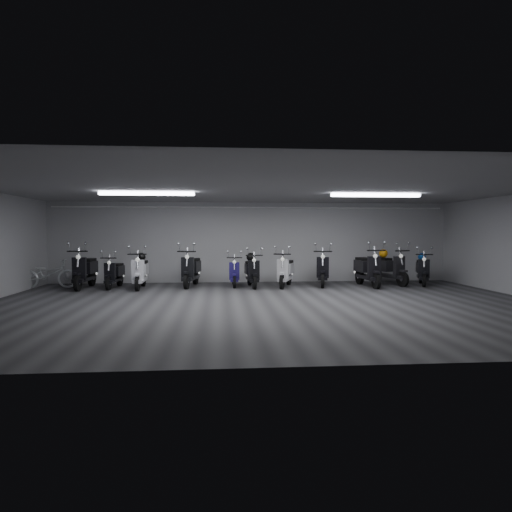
{
  "coord_description": "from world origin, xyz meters",
  "views": [
    {
      "loc": [
        -1.17,
        -10.61,
        1.74
      ],
      "look_at": [
        -0.08,
        2.5,
        1.05
      ],
      "focal_mm": 31.22,
      "sensor_mm": 36.0,
      "label": 1
    }
  ],
  "objects": [
    {
      "name": "back_wall",
      "position": [
        0.0,
        5.0,
        1.4
      ],
      "size": [
        14.0,
        0.01,
        2.8
      ],
      "primitive_type": "cube",
      "color": "#ACACAE",
      "rests_on": "ground"
    },
    {
      "name": "scooter_1",
      "position": [
        -4.45,
        3.59,
        0.61
      ],
      "size": [
        0.69,
        1.67,
        1.21
      ],
      "primitive_type": null,
      "rotation": [
        0.0,
        0.0,
        -0.09
      ],
      "color": "black",
      "rests_on": "floor"
    },
    {
      "name": "scooter_4",
      "position": [
        -0.69,
        3.77,
        0.6
      ],
      "size": [
        0.55,
        1.61,
        1.19
      ],
      "primitive_type": null,
      "rotation": [
        0.0,
        0.0,
        -0.01
      ],
      "color": "navy",
      "rests_on": "floor"
    },
    {
      "name": "front_wall",
      "position": [
        0.0,
        -5.0,
        1.4
      ],
      "size": [
        14.0,
        0.01,
        2.8
      ],
      "primitive_type": "cube",
      "color": "#ACACAE",
      "rests_on": "ground"
    },
    {
      "name": "helmet_2",
      "position": [
        4.38,
        4.01,
        1.04
      ],
      "size": [
        0.29,
        0.29,
        0.29
      ],
      "primitive_type": "sphere",
      "color": "orange",
      "rests_on": "scooter_9"
    },
    {
      "name": "scooter_2",
      "position": [
        -3.61,
        3.37,
        0.68
      ],
      "size": [
        0.66,
        1.85,
        1.37
      ],
      "primitive_type": null,
      "rotation": [
        0.0,
        0.0,
        0.02
      ],
      "color": "silver",
      "rests_on": "floor"
    },
    {
      "name": "helmet_0",
      "position": [
        5.65,
        3.82,
        0.93
      ],
      "size": [
        0.26,
        0.26,
        0.26
      ],
      "primitive_type": "sphere",
      "color": "#0E45A0",
      "rests_on": "scooter_10"
    },
    {
      "name": "scooter_3",
      "position": [
        -2.07,
        3.76,
        0.72
      ],
      "size": [
        0.95,
        2.02,
        1.44
      ],
      "primitive_type": null,
      "rotation": [
        0.0,
        0.0,
        -0.16
      ],
      "color": "black",
      "rests_on": "floor"
    },
    {
      "name": "scooter_9",
      "position": [
        4.47,
        3.76,
        0.72
      ],
      "size": [
        1.28,
        2.04,
        1.44
      ],
      "primitive_type": null,
      "rotation": [
        0.0,
        0.0,
        0.36
      ],
      "color": "black",
      "rests_on": "floor"
    },
    {
      "name": "scooter_5",
      "position": [
        -0.13,
        3.47,
        0.65
      ],
      "size": [
        0.69,
        1.78,
        1.3
      ],
      "primitive_type": null,
      "rotation": [
        0.0,
        0.0,
        0.06
      ],
      "color": "black",
      "rests_on": "floor"
    },
    {
      "name": "scooter_10",
      "position": [
        5.56,
        3.6,
        0.65
      ],
      "size": [
        1.15,
        1.84,
        1.3
      ],
      "primitive_type": null,
      "rotation": [
        0.0,
        0.0,
        -0.35
      ],
      "color": "black",
      "rests_on": "floor"
    },
    {
      "name": "helmet_1",
      "position": [
        -3.62,
        3.62,
        0.98
      ],
      "size": [
        0.26,
        0.26,
        0.26
      ],
      "primitive_type": "sphere",
      "color": "black",
      "rests_on": "scooter_2"
    },
    {
      "name": "fluor_strip_right",
      "position": [
        3.0,
        1.0,
        2.74
      ],
      "size": [
        2.4,
        0.18,
        0.08
      ],
      "primitive_type": "cube",
      "color": "white",
      "rests_on": "ceiling"
    },
    {
      "name": "floor",
      "position": [
        0.0,
        0.0,
        -0.01
      ],
      "size": [
        14.0,
        10.0,
        0.01
      ],
      "primitive_type": "cube",
      "color": "#363538",
      "rests_on": "ground"
    },
    {
      "name": "fluor_strip_left",
      "position": [
        -3.0,
        1.0,
        2.74
      ],
      "size": [
        2.4,
        0.18,
        0.08
      ],
      "primitive_type": "cube",
      "color": "white",
      "rests_on": "ceiling"
    },
    {
      "name": "conduit",
      "position": [
        0.0,
        4.92,
        2.62
      ],
      "size": [
        13.6,
        0.05,
        0.05
      ],
      "primitive_type": "cylinder",
      "rotation": [
        0.0,
        1.57,
        0.0
      ],
      "color": "white",
      "rests_on": "back_wall"
    },
    {
      "name": "scooter_7",
      "position": [
        2.22,
        3.71,
        0.71
      ],
      "size": [
        1.07,
        2.02,
        1.43
      ],
      "primitive_type": null,
      "rotation": [
        0.0,
        0.0,
        -0.23
      ],
      "color": "black",
      "rests_on": "floor"
    },
    {
      "name": "helmet_3",
      "position": [
        -0.15,
        3.72,
        0.95
      ],
      "size": [
        0.29,
        0.29,
        0.29
      ],
      "primitive_type": "sphere",
      "color": "black",
      "rests_on": "scooter_5"
    },
    {
      "name": "scooter_0",
      "position": [
        -5.34,
        3.58,
        0.74
      ],
      "size": [
        0.73,
        2.01,
        1.48
      ],
      "primitive_type": null,
      "rotation": [
        0.0,
        0.0,
        -0.03
      ],
      "color": "black",
      "rests_on": "floor"
    },
    {
      "name": "bicycle",
      "position": [
        -6.5,
        3.71,
        0.55
      ],
      "size": [
        1.77,
        0.78,
        1.11
      ],
      "primitive_type": "imported",
      "rotation": [
        0.0,
        0.0,
        1.67
      ],
      "color": "white",
      "rests_on": "floor"
    },
    {
      "name": "scooter_6",
      "position": [
        0.95,
        3.46,
        0.67
      ],
      "size": [
        1.16,
        1.9,
        1.34
      ],
      "primitive_type": null,
      "rotation": [
        0.0,
        0.0,
        -0.33
      ],
      "color": "silver",
      "rests_on": "floor"
    },
    {
      "name": "scooter_8",
      "position": [
        3.6,
        3.32,
        0.74
      ],
      "size": [
        0.81,
        2.04,
        1.48
      ],
      "primitive_type": null,
      "rotation": [
        0.0,
        0.0,
        0.07
      ],
      "color": "black",
      "rests_on": "floor"
    },
    {
      "name": "ceiling",
      "position": [
        0.0,
        0.0,
        2.8
      ],
      "size": [
        14.0,
        10.0,
        0.01
      ],
      "primitive_type": "cube",
      "color": "gray",
      "rests_on": "ground"
    }
  ]
}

